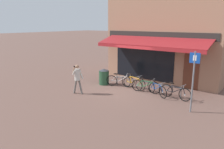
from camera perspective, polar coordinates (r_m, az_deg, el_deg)
ground_plane at (r=12.95m, az=2.95°, el=-3.93°), size 160.00×160.00×0.00m
shop_front at (r=15.52m, az=14.00°, el=9.95°), size 7.78×4.57×6.08m
bike_rack_rail at (r=12.64m, az=8.89°, el=-2.23°), size 4.21×0.04×0.57m
bicycle_silver at (r=13.43m, az=2.16°, el=-1.65°), size 1.71×0.73×0.84m
bicycle_orange at (r=13.03m, az=5.53°, el=-2.09°), size 1.83×0.52×0.87m
bicycle_green at (r=12.45m, az=8.77°, el=-3.03°), size 1.73×0.52×0.81m
bicycle_blue at (r=12.05m, az=11.57°, el=-3.73°), size 1.57×0.90×0.82m
bicycle_black at (r=11.74m, az=16.24°, el=-4.40°), size 1.71×0.52×0.82m
pedestrian_adult at (r=12.07m, az=-9.02°, el=-0.37°), size 0.57×0.53×1.65m
litter_bin at (r=13.90m, az=-2.12°, el=-0.54°), size 0.64×0.64×1.02m
parking_sign at (r=9.88m, az=20.48°, el=-0.38°), size 0.44×0.07×2.69m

